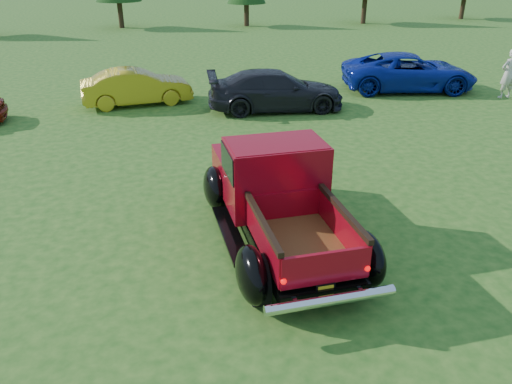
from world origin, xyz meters
The scene contains 6 objects.
ground centered at (0.00, 0.00, 0.00)m, with size 120.00×120.00×0.00m, color #225418.
pickup_truck centered at (0.60, 0.36, 0.89)m, with size 2.51×5.11×1.87m.
show_car_yellow centered at (-1.96, 10.23, 0.63)m, with size 1.33×3.82×1.26m, color gold.
show_car_grey centered at (2.71, 8.54, 0.67)m, with size 1.89×4.65×1.35m, color black.
show_car_blue centered at (8.50, 10.06, 0.71)m, with size 2.37×5.14×1.43m, color navy.
spectator centered at (11.50, 8.20, 0.91)m, with size 0.66×0.43×1.81m, color beige.
Camera 1 is at (-1.56, -7.85, 4.97)m, focal length 35.00 mm.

